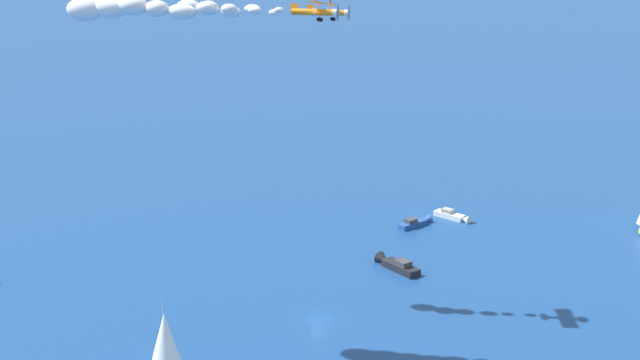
# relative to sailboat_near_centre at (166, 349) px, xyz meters

# --- Properties ---
(ground_plane) EXTENTS (2000.00, 2000.00, 0.00)m
(ground_plane) POSITION_rel_sailboat_near_centre_xyz_m (-25.37, 17.74, -5.89)
(ground_plane) COLOR navy
(sailboat_near_centre) EXTENTS (10.25, 7.31, 12.90)m
(sailboat_near_centre) POSITION_rel_sailboat_near_centre_xyz_m (0.00, 0.00, 0.00)
(sailboat_near_centre) COLOR white
(sailboat_near_centre) RESTS_ON ground_plane
(motorboat_inshore) EXTENTS (8.82, 9.01, 2.91)m
(motorboat_inshore) POSITION_rel_sailboat_near_centre_xyz_m (-48.69, 28.39, -5.11)
(motorboat_inshore) COLOR black
(motorboat_inshore) RESTS_ON ground_plane
(motorboat_offshore) EXTENTS (6.24, 8.21, 2.42)m
(motorboat_offshore) POSITION_rel_sailboat_near_centre_xyz_m (-77.63, 38.24, -5.24)
(motorboat_offshore) COLOR white
(motorboat_offshore) RESTS_ON ground_plane
(motorboat_mid_cluster) EXTENTS (7.40, 7.00, 2.35)m
(motorboat_mid_cluster) POSITION_rel_sailboat_near_centre_xyz_m (-72.39, 30.71, -5.26)
(motorboat_mid_cluster) COLOR #23478C
(motorboat_mid_cluster) RESTS_ON ground_plane
(biplane_lead) EXTENTS (7.40, 6.76, 3.67)m
(biplane_lead) POSITION_rel_sailboat_near_centre_xyz_m (-34.36, 18.13, 43.04)
(biplane_lead) COLOR orange
(smoke_trail_lead) EXTENTS (3.80, 20.89, 3.08)m
(smoke_trail_lead) POSITION_rel_sailboat_near_centre_xyz_m (-34.49, -0.57, 43.10)
(smoke_trail_lead) COLOR silver
(biplane_wingman) EXTENTS (7.40, 6.76, 3.67)m
(biplane_wingman) POSITION_rel_sailboat_near_centre_xyz_m (-16.41, 18.89, 45.55)
(biplane_wingman) COLOR orange
(smoke_trail_wingman) EXTENTS (4.60, 32.14, 4.27)m
(smoke_trail_wingman) POSITION_rel_sailboat_near_centre_xyz_m (-16.61, -8.68, 45.29)
(smoke_trail_wingman) COLOR silver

